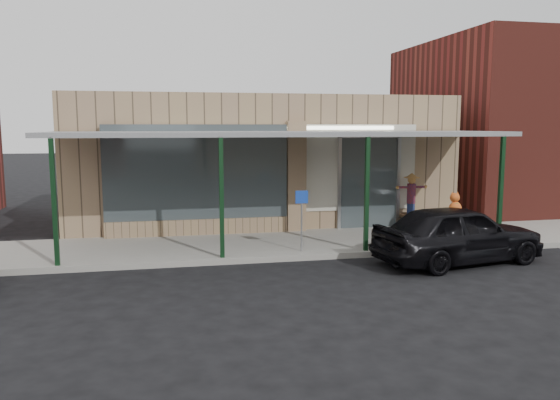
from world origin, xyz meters
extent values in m
plane|color=black|center=(0.00, 0.00, 0.00)|extent=(120.00, 120.00, 0.00)
cube|color=gray|center=(0.00, 3.60, 0.07)|extent=(40.00, 3.20, 0.15)
cube|color=#8D7156|center=(0.00, 8.20, 2.10)|extent=(12.00, 6.00, 4.20)
cube|color=#434E52|center=(-2.20, 5.05, 1.90)|extent=(5.20, 0.06, 2.80)
cube|color=#434E52|center=(3.00, 5.18, 1.50)|extent=(1.80, 0.06, 2.80)
cube|color=#8D7156|center=(0.70, 5.10, 1.70)|extent=(0.55, 0.30, 3.40)
cube|color=#8D7156|center=(-2.20, 5.10, 0.35)|extent=(5.20, 0.30, 0.50)
cube|color=beige|center=(0.00, 5.17, 2.00)|extent=(9.00, 0.02, 2.60)
cube|color=white|center=(0.00, 5.14, 3.20)|extent=(7.50, 0.03, 0.10)
cube|color=gray|center=(0.00, 3.60, 3.05)|extent=(12.00, 3.00, 0.12)
cube|color=black|center=(-5.50, 2.15, 1.55)|extent=(0.10, 0.10, 2.95)
cube|color=black|center=(-1.80, 2.15, 1.55)|extent=(0.10, 0.10, 2.95)
cube|color=black|center=(1.80, 2.15, 1.55)|extent=(0.10, 0.10, 2.95)
cube|color=black|center=(5.50, 2.15, 1.55)|extent=(0.10, 0.10, 2.95)
cylinder|color=#4C361E|center=(4.24, 4.80, 0.37)|extent=(0.82, 0.82, 0.44)
cylinder|color=navy|center=(4.24, 4.80, 0.75)|extent=(0.30, 0.30, 0.33)
cylinder|color=maroon|center=(4.24, 4.80, 1.21)|extent=(0.33, 0.33, 0.60)
sphere|color=tan|center=(4.24, 4.80, 1.63)|extent=(0.24, 0.24, 0.24)
cone|color=tan|center=(4.24, 4.80, 1.77)|extent=(0.39, 0.39, 0.15)
cylinder|color=#4C361E|center=(5.00, 3.54, 0.34)|extent=(0.69, 0.69, 0.37)
ellipsoid|color=orange|center=(5.00, 3.54, 0.64)|extent=(0.30, 0.30, 0.24)
cylinder|color=#4C471E|center=(5.00, 3.54, 0.78)|extent=(0.04, 0.04, 0.06)
cylinder|color=gray|center=(0.20, 2.40, 0.75)|extent=(0.04, 0.04, 1.21)
cube|color=#163BA8|center=(0.20, 2.40, 1.52)|extent=(0.32, 0.03, 0.32)
imported|color=black|center=(3.71, 1.06, 0.71)|extent=(4.41, 2.41, 1.42)
ellipsoid|color=orange|center=(4.07, 1.88, 1.16)|extent=(0.34, 0.28, 0.43)
sphere|color=orange|center=(4.07, 1.93, 1.46)|extent=(0.24, 0.24, 0.24)
cylinder|color=#1B7B1D|center=(4.07, 1.88, 1.33)|extent=(0.17, 0.17, 0.02)
camera|label=1|loc=(-3.02, -10.55, 3.25)|focal=35.00mm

